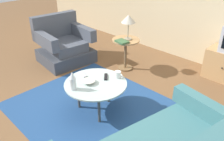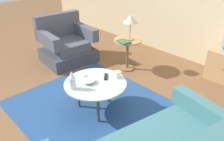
% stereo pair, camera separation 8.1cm
% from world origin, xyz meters
% --- Properties ---
extents(ground_plane, '(16.00, 16.00, 0.00)m').
position_xyz_m(ground_plane, '(0.00, 0.00, 0.00)').
color(ground_plane, brown).
extents(area_rug, '(2.28, 1.91, 0.00)m').
position_xyz_m(area_rug, '(0.06, -0.09, 0.00)').
color(area_rug, navy).
rests_on(area_rug, ground).
extents(armchair, '(0.92, 1.00, 0.88)m').
position_xyz_m(armchair, '(-1.59, 0.55, 0.31)').
color(armchair, '#3E424B').
rests_on(armchair, ground).
extents(coffee_table, '(0.83, 0.83, 0.44)m').
position_xyz_m(coffee_table, '(0.06, -0.09, 0.41)').
color(coffee_table, '#B2C6C1').
rests_on(coffee_table, ground).
extents(side_table, '(0.49, 0.49, 0.58)m').
position_xyz_m(side_table, '(-0.50, 1.13, 0.42)').
color(side_table, tan).
rests_on(side_table, ground).
extents(table_lamp, '(0.25, 0.25, 0.44)m').
position_xyz_m(table_lamp, '(-0.47, 1.15, 0.93)').
color(table_lamp, '#9E937A').
rests_on(table_lamp, side_table).
extents(vase, '(0.08, 0.08, 0.25)m').
position_xyz_m(vase, '(-0.02, -0.39, 0.56)').
color(vase, white).
rests_on(vase, coffee_table).
extents(mug, '(0.14, 0.09, 0.09)m').
position_xyz_m(mug, '(0.17, 0.22, 0.49)').
color(mug, white).
rests_on(mug, coffee_table).
extents(bowl, '(0.18, 0.18, 0.04)m').
position_xyz_m(bowl, '(0.00, -0.16, 0.46)').
color(bowl, silver).
rests_on(bowl, coffee_table).
extents(tv_remote_dark, '(0.15, 0.15, 0.02)m').
position_xyz_m(tv_remote_dark, '(0.05, 0.11, 0.45)').
color(tv_remote_dark, black).
rests_on(tv_remote_dark, coffee_table).
extents(tv_remote_silver, '(0.19, 0.08, 0.02)m').
position_xyz_m(tv_remote_silver, '(-0.23, -0.07, 0.45)').
color(tv_remote_silver, '#B2B2B7').
rests_on(tv_remote_silver, coffee_table).
extents(book, '(0.24, 0.19, 0.03)m').
position_xyz_m(book, '(-0.45, 0.97, 0.59)').
color(book, '#3D663D').
rests_on(book, side_table).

